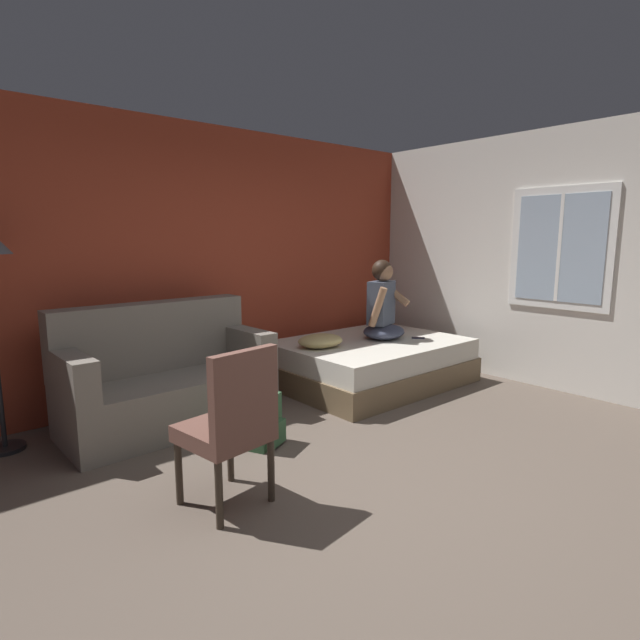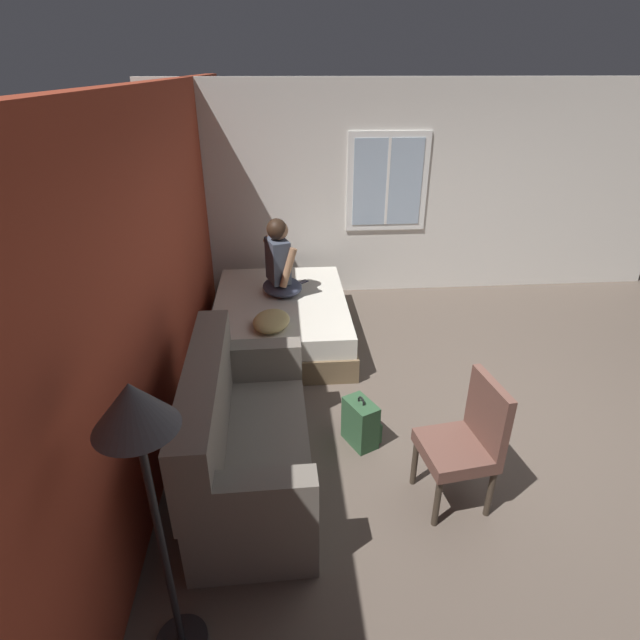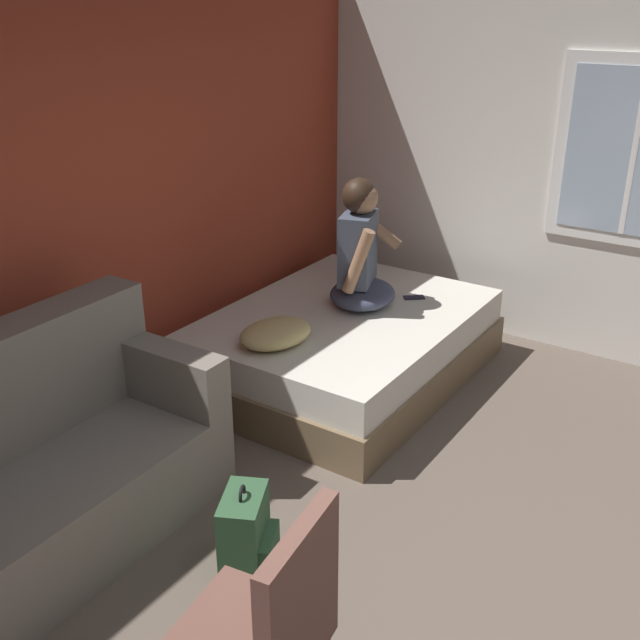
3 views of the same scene
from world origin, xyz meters
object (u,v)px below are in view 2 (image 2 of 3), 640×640
object	(u,v)px
couch	(242,441)
person_seated	(280,264)
throw_pillow	(271,321)
side_chair	(466,439)
floor_lamp	(139,437)
cell_phone	(302,282)
backpack	(361,423)
bed	(281,319)

from	to	relation	value
couch	person_seated	distance (m)	2.47
person_seated	throw_pillow	world-z (taller)	person_seated
throw_pillow	side_chair	bearing A→B (deg)	-143.95
floor_lamp	person_seated	bearing A→B (deg)	-9.28
side_chair	cell_phone	distance (m)	3.14
side_chair	floor_lamp	distance (m)	2.23
backpack	side_chair	bearing A→B (deg)	-136.34
bed	person_seated	world-z (taller)	person_seated
bed	person_seated	distance (m)	0.62
person_seated	side_chair	bearing A→B (deg)	-155.04
backpack	floor_lamp	bearing A→B (deg)	141.79
bed	side_chair	xyz separation A→B (m)	(-2.50, -1.25, 0.30)
couch	throw_pillow	size ratio (longest dim) A/B	3.57
couch	throw_pillow	distance (m)	1.60
couch	side_chair	distance (m)	1.58
side_chair	floor_lamp	size ratio (longest dim) A/B	0.58
floor_lamp	throw_pillow	bearing A→B (deg)	-9.98
person_seated	throw_pillow	distance (m)	0.88
floor_lamp	cell_phone	bearing A→B (deg)	-12.25
couch	backpack	size ratio (longest dim) A/B	3.75
bed	person_seated	size ratio (longest dim) A/B	2.30
bed	throw_pillow	xyz separation A→B (m)	(-0.65, 0.09, 0.31)
backpack	cell_phone	world-z (taller)	cell_phone
floor_lamp	side_chair	bearing A→B (deg)	-63.83
side_chair	throw_pillow	size ratio (longest dim) A/B	2.04
person_seated	bed	bearing A→B (deg)	176.81
couch	cell_phone	distance (m)	2.78
side_chair	person_seated	world-z (taller)	person_seated
bed	side_chair	distance (m)	2.81
bed	floor_lamp	distance (m)	3.65
couch	floor_lamp	size ratio (longest dim) A/B	1.01
bed	person_seated	xyz separation A→B (m)	(0.17, -0.01, 0.60)
side_chair	backpack	distance (m)	0.95
side_chair	throw_pillow	world-z (taller)	side_chair
backpack	floor_lamp	distance (m)	2.32
side_chair	person_seated	bearing A→B (deg)	24.96
person_seated	backpack	xyz separation A→B (m)	(-2.03, -0.63, -0.64)
bed	couch	size ratio (longest dim) A/B	1.17
throw_pillow	floor_lamp	xyz separation A→B (m)	(-2.75, 0.48, 0.88)
throw_pillow	cell_phone	xyz separation A→B (m)	(1.14, -0.36, -0.07)
cell_phone	floor_lamp	bearing A→B (deg)	-52.61
cell_phone	backpack	bearing A→B (deg)	-31.35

